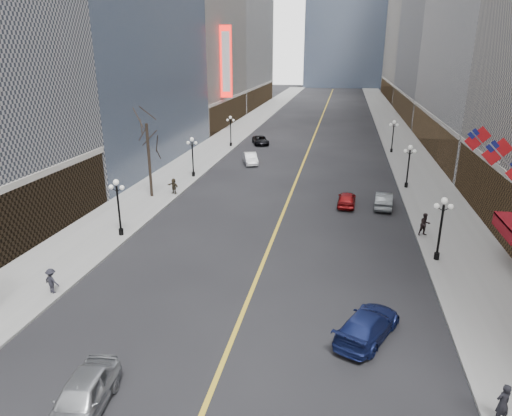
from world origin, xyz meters
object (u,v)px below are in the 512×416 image
at_px(car_nb_near, 82,397).
at_px(car_nb_far, 261,140).
at_px(streetlamp_west_1, 118,202).
at_px(car_sb_near, 368,325).
at_px(car_nb_mid, 250,158).
at_px(streetlamp_west_2, 192,153).
at_px(streetlamp_east_3, 393,133).
at_px(ped_ne_corner, 503,403).
at_px(car_sb_mid, 347,199).
at_px(car_sb_far, 384,200).
at_px(streetlamp_west_3, 231,128).
at_px(streetlamp_east_1, 441,222).
at_px(streetlamp_east_2, 409,162).

bearing_deg(car_nb_near, car_nb_far, 86.81).
bearing_deg(streetlamp_west_1, car_sb_near, -28.51).
bearing_deg(car_nb_mid, streetlamp_west_2, -141.75).
bearing_deg(streetlamp_west_1, streetlamp_east_3, 56.75).
bearing_deg(ped_ne_corner, streetlamp_west_2, -79.65).
height_order(streetlamp_east_3, car_sb_mid, streetlamp_east_3).
bearing_deg(car_sb_near, streetlamp_east_3, -71.57).
distance_m(streetlamp_east_3, streetlamp_west_1, 43.05).
relative_size(car_nb_mid, car_sb_far, 0.99).
relative_size(car_nb_near, car_sb_near, 0.93).
height_order(streetlamp_west_2, streetlamp_west_3, same).
distance_m(streetlamp_east_3, streetlamp_west_2, 29.68).
height_order(streetlamp_east_3, car_sb_near, streetlamp_east_3).
distance_m(streetlamp_east_1, streetlamp_east_2, 18.00).
bearing_deg(car_sb_far, car_sb_mid, 8.88).
distance_m(car_nb_far, car_sb_mid, 30.83).
bearing_deg(streetlamp_east_3, streetlamp_east_2, -90.00).
distance_m(car_nb_mid, car_nb_far, 13.04).
bearing_deg(car_nb_near, car_sb_near, 26.86).
bearing_deg(car_nb_far, car_sb_far, -77.98).
relative_size(streetlamp_east_2, streetlamp_west_2, 1.00).
distance_m(streetlamp_west_1, ped_ne_corner, 27.84).
height_order(car_nb_mid, car_sb_far, car_sb_far).
height_order(streetlamp_east_2, ped_ne_corner, streetlamp_east_2).
bearing_deg(car_sb_far, streetlamp_east_1, 109.48).
bearing_deg(streetlamp_east_3, car_nb_far, 171.83).
height_order(streetlamp_east_3, car_sb_far, streetlamp_east_3).
xyz_separation_m(streetlamp_east_3, car_nb_far, (-19.51, 2.80, -2.25)).
distance_m(streetlamp_west_2, ped_ne_corner, 40.47).
bearing_deg(streetlamp_west_1, car_sb_mid, 32.28).
xyz_separation_m(streetlamp_east_3, car_nb_mid, (-18.47, -10.19, -2.18)).
bearing_deg(car_nb_mid, car_sb_mid, -68.82).
bearing_deg(car_nb_mid, ped_ne_corner, -84.31).
height_order(streetlamp_west_2, car_nb_mid, streetlamp_west_2).
relative_size(streetlamp_east_2, streetlamp_west_1, 1.00).
height_order(streetlamp_west_1, car_nb_far, streetlamp_west_1).
height_order(streetlamp_east_1, ped_ne_corner, streetlamp_east_1).
bearing_deg(streetlamp_west_3, car_sb_far, -50.02).
xyz_separation_m(streetlamp_west_3, car_nb_mid, (5.13, -10.19, -2.18)).
bearing_deg(streetlamp_west_1, car_nb_near, -67.96).
relative_size(streetlamp_east_1, streetlamp_west_1, 1.00).
bearing_deg(car_sb_mid, streetlamp_west_2, -19.45).
bearing_deg(streetlamp_east_3, car_sb_mid, -103.93).
height_order(streetlamp_west_2, ped_ne_corner, streetlamp_west_2).
height_order(streetlamp_east_2, streetlamp_west_1, same).
bearing_deg(ped_ne_corner, car_nb_near, -16.17).
relative_size(streetlamp_east_2, car_nb_far, 0.96).
bearing_deg(streetlamp_west_3, streetlamp_west_2, -90.00).
height_order(streetlamp_east_2, streetlamp_west_2, same).
bearing_deg(car_sb_near, streetlamp_west_2, -31.84).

